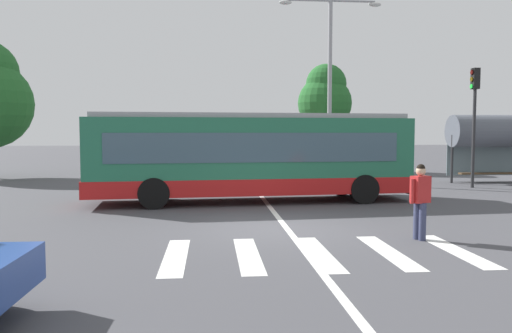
# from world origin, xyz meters

# --- Properties ---
(ground_plane) EXTENTS (160.00, 160.00, 0.00)m
(ground_plane) POSITION_xyz_m (0.00, 0.00, 0.00)
(ground_plane) COLOR #47474C
(city_transit_bus) EXTENTS (11.31, 3.42, 3.06)m
(city_transit_bus) POSITION_xyz_m (-0.16, 4.94, 1.59)
(city_transit_bus) COLOR black
(city_transit_bus) RESTS_ON ground_plane
(pedestrian_crossing_street) EXTENTS (0.55, 0.39, 1.72)m
(pedestrian_crossing_street) POSITION_xyz_m (3.13, -1.64, 0.97)
(pedestrian_crossing_street) COLOR #333856
(pedestrian_crossing_street) RESTS_ON ground_plane
(parked_car_champagne) EXTENTS (2.12, 4.61, 1.35)m
(parked_car_champagne) POSITION_xyz_m (-4.25, 16.30, 0.77)
(parked_car_champagne) COLOR black
(parked_car_champagne) RESTS_ON ground_plane
(parked_car_charcoal) EXTENTS (1.91, 4.52, 1.35)m
(parked_car_charcoal) POSITION_xyz_m (-1.52, 16.02, 0.77)
(parked_car_charcoal) COLOR black
(parked_car_charcoal) RESTS_ON ground_plane
(parked_car_red) EXTENTS (1.95, 4.54, 1.35)m
(parked_car_red) POSITION_xyz_m (1.20, 15.62, 0.77)
(parked_car_red) COLOR black
(parked_car_red) RESTS_ON ground_plane
(parked_car_white) EXTENTS (2.08, 4.60, 1.35)m
(parked_car_white) POSITION_xyz_m (3.96, 15.86, 0.77)
(parked_car_white) COLOR black
(parked_car_white) RESTS_ON ground_plane
(parked_car_black) EXTENTS (2.03, 4.58, 1.35)m
(parked_car_black) POSITION_xyz_m (6.62, 15.84, 0.77)
(parked_car_black) COLOR black
(parked_car_black) RESTS_ON ground_plane
(traffic_light_far_corner) EXTENTS (0.33, 0.32, 5.19)m
(traffic_light_far_corner) POSITION_xyz_m (9.85, 8.46, 3.45)
(traffic_light_far_corner) COLOR #28282B
(traffic_light_far_corner) RESTS_ON ground_plane
(bus_stop_shelter) EXTENTS (4.15, 1.54, 3.25)m
(bus_stop_shelter) POSITION_xyz_m (11.93, 10.51, 2.42)
(bus_stop_shelter) COLOR #28282B
(bus_stop_shelter) RESTS_ON ground_plane
(twin_arm_street_lamp) EXTENTS (4.87, 0.32, 8.73)m
(twin_arm_street_lamp) POSITION_xyz_m (4.08, 11.11, 5.42)
(twin_arm_street_lamp) COLOR #939399
(twin_arm_street_lamp) RESTS_ON ground_plane
(background_tree_right) EXTENTS (3.36, 3.36, 6.68)m
(background_tree_right) POSITION_xyz_m (5.58, 18.57, 4.57)
(background_tree_right) COLOR brown
(background_tree_right) RESTS_ON ground_plane
(crosswalk_painted_stripes) EXTENTS (6.16, 2.98, 0.01)m
(crosswalk_painted_stripes) POSITION_xyz_m (0.60, -2.69, 0.00)
(crosswalk_painted_stripes) COLOR silver
(crosswalk_painted_stripes) RESTS_ON ground_plane
(lane_center_line) EXTENTS (0.16, 24.00, 0.01)m
(lane_center_line) POSITION_xyz_m (0.35, 2.00, 0.00)
(lane_center_line) COLOR silver
(lane_center_line) RESTS_ON ground_plane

